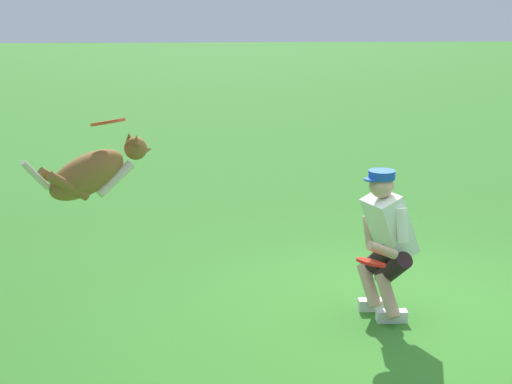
# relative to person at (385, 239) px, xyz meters

# --- Properties ---
(ground_plane) EXTENTS (60.00, 60.00, 0.00)m
(ground_plane) POSITION_rel_person_xyz_m (-0.16, -0.03, -0.70)
(ground_plane) COLOR #357C27
(person) EXTENTS (0.51, 0.70, 1.29)m
(person) POSITION_rel_person_xyz_m (0.00, 0.00, 0.00)
(person) COLOR silver
(person) RESTS_ON ground_plane
(dog) EXTENTS (0.87, 0.64, 0.48)m
(dog) POSITION_rel_person_xyz_m (2.29, 0.84, 0.80)
(dog) COLOR olive
(frisbee_flying) EXTENTS (0.35, 0.36, 0.08)m
(frisbee_flying) POSITION_rel_person_xyz_m (2.19, 0.71, 1.14)
(frisbee_flying) COLOR #ED5025
(frisbee_held) EXTENTS (0.27, 0.28, 0.11)m
(frisbee_held) POSITION_rel_person_xyz_m (0.18, 0.34, -0.09)
(frisbee_held) COLOR red
(frisbee_held) RESTS_ON person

